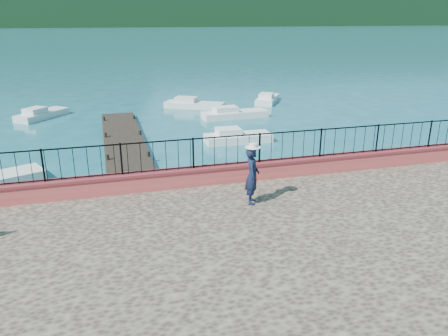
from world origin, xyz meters
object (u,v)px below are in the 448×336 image
boat_2 (235,112)px  boat_5 (267,97)px  boat_4 (194,102)px  boat_3 (42,112)px  boat_1 (238,135)px  person (252,176)px

boat_2 → boat_5: (4.03, 4.52, 0.00)m
boat_4 → boat_3: bearing=-147.4°
boat_4 → boat_5: 5.94m
boat_3 → boat_5: 16.28m
boat_2 → boat_3: (-12.20, 3.32, 0.00)m
boat_2 → boat_5: 6.06m
boat_4 → boat_5: (5.91, 0.64, 0.00)m
boat_1 → boat_2: 5.87m
person → boat_3: 20.93m
person → boat_5: size_ratio=0.46×
boat_3 → boat_4: same height
boat_2 → boat_4: 4.31m
boat_3 → person: bearing=-119.0°
boat_1 → boat_4: bearing=92.4°
boat_3 → boat_5: bearing=-46.7°
boat_2 → boat_4: bearing=112.0°
person → boat_3: size_ratio=0.46×
boat_2 → boat_4: size_ratio=1.00×
person → boat_2: person is taller
boat_1 → boat_4: (-0.32, 9.54, 0.00)m
boat_1 → boat_3: 13.93m
boat_4 → boat_1: bearing=-58.5°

